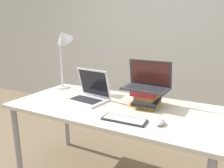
{
  "coord_description": "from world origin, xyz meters",
  "views": [
    {
      "loc": [
        0.77,
        -1.09,
        1.32
      ],
      "look_at": [
        -0.01,
        0.4,
        0.9
      ],
      "focal_mm": 35.0,
      "sensor_mm": 36.0,
      "label": 1
    }
  ],
  "objects_px": {
    "book_stack": "(146,98)",
    "laptop_on_books": "(147,83)",
    "wireless_keyboard": "(124,120)",
    "desk_lamp": "(63,43)",
    "mouse": "(160,122)",
    "laptop_left": "(89,94)"
  },
  "relations": [
    {
      "from": "laptop_left",
      "to": "book_stack",
      "type": "xyz_separation_m",
      "value": [
        0.48,
        0.1,
        0.01
      ]
    },
    {
      "from": "laptop_on_books",
      "to": "mouse",
      "type": "distance_m",
      "value": 0.43
    },
    {
      "from": "laptop_on_books",
      "to": "desk_lamp",
      "type": "height_order",
      "value": "desk_lamp"
    },
    {
      "from": "laptop_on_books",
      "to": "mouse",
      "type": "height_order",
      "value": "laptop_on_books"
    },
    {
      "from": "laptop_on_books",
      "to": "wireless_keyboard",
      "type": "distance_m",
      "value": 0.43
    },
    {
      "from": "laptop_on_books",
      "to": "mouse",
      "type": "relative_size",
      "value": 3.78
    },
    {
      "from": "book_stack",
      "to": "mouse",
      "type": "distance_m",
      "value": 0.38
    },
    {
      "from": "book_stack",
      "to": "laptop_on_books",
      "type": "xyz_separation_m",
      "value": [
        -0.01,
        0.03,
        0.11
      ]
    },
    {
      "from": "laptop_left",
      "to": "book_stack",
      "type": "relative_size",
      "value": 1.26
    },
    {
      "from": "laptop_on_books",
      "to": "laptop_left",
      "type": "bearing_deg",
      "value": -164.47
    },
    {
      "from": "laptop_on_books",
      "to": "desk_lamp",
      "type": "bearing_deg",
      "value": 176.69
    },
    {
      "from": "laptop_left",
      "to": "desk_lamp",
      "type": "height_order",
      "value": "desk_lamp"
    },
    {
      "from": "mouse",
      "to": "desk_lamp",
      "type": "xyz_separation_m",
      "value": [
        -1.09,
        0.39,
        0.45
      ]
    },
    {
      "from": "laptop_left",
      "to": "mouse",
      "type": "bearing_deg",
      "value": -17.08
    },
    {
      "from": "wireless_keyboard",
      "to": "laptop_on_books",
      "type": "bearing_deg",
      "value": 86.84
    },
    {
      "from": "laptop_left",
      "to": "wireless_keyboard",
      "type": "relative_size",
      "value": 1.17
    },
    {
      "from": "laptop_on_books",
      "to": "desk_lamp",
      "type": "xyz_separation_m",
      "value": [
        -0.88,
        0.05,
        0.29
      ]
    },
    {
      "from": "laptop_on_books",
      "to": "book_stack",
      "type": "bearing_deg",
      "value": -71.61
    },
    {
      "from": "book_stack",
      "to": "laptop_on_books",
      "type": "distance_m",
      "value": 0.12
    },
    {
      "from": "book_stack",
      "to": "wireless_keyboard",
      "type": "bearing_deg",
      "value": -94.89
    },
    {
      "from": "laptop_left",
      "to": "laptop_on_books",
      "type": "bearing_deg",
      "value": 15.53
    },
    {
      "from": "laptop_left",
      "to": "desk_lamp",
      "type": "xyz_separation_m",
      "value": [
        -0.41,
        0.18,
        0.41
      ]
    }
  ]
}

